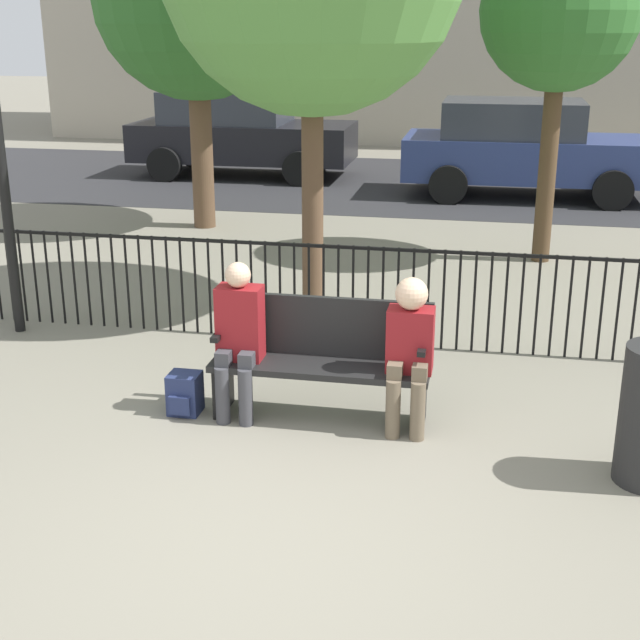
{
  "coord_description": "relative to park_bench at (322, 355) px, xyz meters",
  "views": [
    {
      "loc": [
        1.2,
        -4.46,
        2.94
      ],
      "look_at": [
        0.0,
        1.69,
        0.8
      ],
      "focal_mm": 50.0,
      "sensor_mm": 36.0,
      "label": 1
    }
  ],
  "objects": [
    {
      "name": "street_surface",
      "position": [
        0.0,
        10.23,
        -0.49
      ],
      "size": [
        24.0,
        6.0,
        0.01
      ],
      "color": "#2B2B2D",
      "rests_on": "ground"
    },
    {
      "name": "ground_plane",
      "position": [
        0.0,
        -1.77,
        -0.49
      ],
      "size": [
        80.0,
        80.0,
        0.0
      ],
      "primitive_type": "plane",
      "color": "gray"
    },
    {
      "name": "parked_car_1",
      "position": [
        -3.65,
        10.49,
        0.35
      ],
      "size": [
        4.2,
        1.94,
        1.62
      ],
      "color": "black",
      "rests_on": "ground"
    },
    {
      "name": "tree_2",
      "position": [
        1.85,
        5.07,
        2.49
      ],
      "size": [
        1.87,
        1.87,
        3.95
      ],
      "color": "#4C3823",
      "rests_on": "ground"
    },
    {
      "name": "backpack",
      "position": [
        -1.05,
        -0.19,
        -0.33
      ],
      "size": [
        0.24,
        0.26,
        0.32
      ],
      "color": "navy",
      "rests_on": "ground"
    },
    {
      "name": "park_bench",
      "position": [
        0.0,
        0.0,
        0.0
      ],
      "size": [
        1.66,
        0.45,
        0.92
      ],
      "color": "black",
      "rests_on": "ground"
    },
    {
      "name": "seated_person_1",
      "position": [
        0.68,
        -0.13,
        0.18
      ],
      "size": [
        0.34,
        0.39,
        1.17
      ],
      "color": "brown",
      "rests_on": "ground"
    },
    {
      "name": "seated_person_0",
      "position": [
        -0.62,
        -0.13,
        0.18
      ],
      "size": [
        0.34,
        0.39,
        1.22
      ],
      "color": "#3D3D42",
      "rests_on": "ground"
    },
    {
      "name": "parked_car_0",
      "position": [
        1.69,
        9.36,
        0.35
      ],
      "size": [
        4.2,
        1.94,
        1.62
      ],
      "color": "navy",
      "rests_on": "ground"
    },
    {
      "name": "fence_railing",
      "position": [
        -0.02,
        1.63,
        0.07
      ],
      "size": [
        9.01,
        0.03,
        0.95
      ],
      "color": "black",
      "rests_on": "ground"
    }
  ]
}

